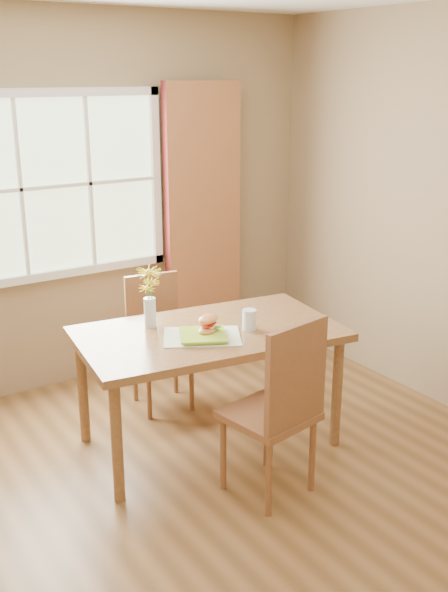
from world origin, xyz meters
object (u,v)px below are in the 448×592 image
at_px(dining_table, 209,342).
at_px(water_glass, 249,320).
at_px(chair_near, 281,403).
at_px(flower_vase, 149,291).
at_px(croissant_sandwich, 208,324).
at_px(chair_far, 158,335).

relative_size(dining_table, water_glass, 13.07).
relative_size(chair_near, flower_vase, 2.77).
distance_m(dining_table, flower_vase, 0.48).
distance_m(croissant_sandwich, flower_vase, 0.42).
distance_m(dining_table, chair_near, 0.72).
bearing_deg(dining_table, water_glass, -23.57).
height_order(dining_table, flower_vase, flower_vase).
relative_size(dining_table, flower_vase, 4.44).
bearing_deg(dining_table, croissant_sandwich, -115.78).
relative_size(dining_table, chair_far, 1.82).
distance_m(dining_table, chair_far, 0.72).
xyz_separation_m(water_glass, flower_vase, (-0.48, 0.38, 0.17)).
bearing_deg(chair_near, chair_far, 80.25).
xyz_separation_m(dining_table, chair_far, (0.01, 0.70, -0.18)).
xyz_separation_m(chair_near, water_glass, (0.20, 0.58, 0.25)).
bearing_deg(flower_vase, water_glass, -38.27).
xyz_separation_m(chair_near, croissant_sandwich, (-0.07, 0.63, 0.27)).
bearing_deg(water_glass, dining_table, 148.85).
bearing_deg(flower_vase, chair_far, 58.24).
bearing_deg(chair_near, water_glass, 61.48).
distance_m(dining_table, croissant_sandwich, 0.18).
distance_m(chair_far, croissant_sandwich, 0.85).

